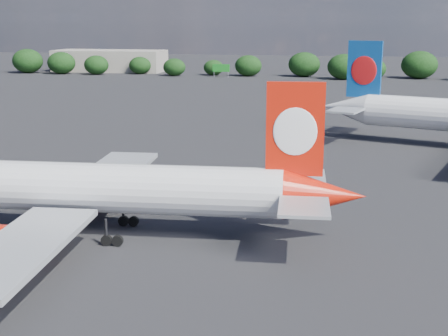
# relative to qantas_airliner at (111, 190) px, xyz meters

# --- Properties ---
(ground) EXTENTS (500.00, 500.00, 0.00)m
(ground) POSITION_rel_qantas_airliner_xyz_m (-4.47, 44.24, -4.48)
(ground) COLOR black
(ground) RESTS_ON ground
(qantas_airliner) EXTENTS (45.12, 42.92, 14.72)m
(qantas_airliner) POSITION_rel_qantas_airliner_xyz_m (0.00, 0.00, 0.00)
(qantas_airliner) COLOR silver
(qantas_airliner) RESTS_ON ground
(terminal_building) EXTENTS (42.00, 16.00, 8.00)m
(terminal_building) POSITION_rel_qantas_airliner_xyz_m (-69.47, 176.24, -0.48)
(terminal_building) COLOR gray
(terminal_building) RESTS_ON ground
(highway_sign) EXTENTS (6.00, 0.30, 4.50)m
(highway_sign) POSITION_rel_qantas_airliner_xyz_m (-22.47, 160.24, -1.36)
(highway_sign) COLOR #166F1C
(highway_sign) RESTS_ON ground
(billboard_yellow) EXTENTS (5.00, 0.30, 5.50)m
(billboard_yellow) POSITION_rel_qantas_airliner_xyz_m (7.53, 166.24, -0.61)
(billboard_yellow) COLOR yellow
(billboard_yellow) RESTS_ON ground
(horizon_treeline) EXTENTS (209.64, 17.68, 9.29)m
(horizon_treeline) POSITION_rel_qantas_airliner_xyz_m (0.80, 163.95, -0.56)
(horizon_treeline) COLOR black
(horizon_treeline) RESTS_ON ground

